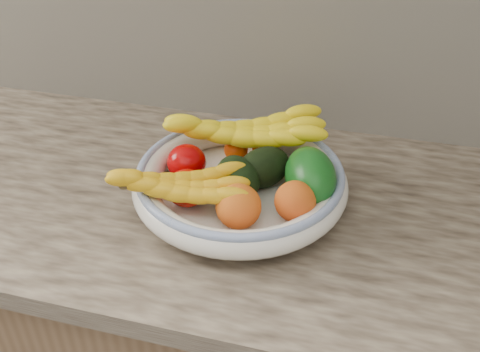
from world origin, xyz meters
name	(u,v)px	position (x,y,z in m)	size (l,w,h in m)	color
kitchen_counter	(243,341)	(0.00, 1.69, 0.46)	(2.44, 0.66, 1.40)	brown
fruit_bowl	(240,181)	(0.00, 1.66, 0.95)	(0.39, 0.39, 0.08)	white
clementine_back_left	(236,150)	(-0.03, 1.75, 0.95)	(0.05, 0.05, 0.04)	#F75005
clementine_back_right	(264,147)	(0.02, 1.78, 0.95)	(0.05, 0.05, 0.05)	#E35F04
tomato_left	(187,162)	(-0.11, 1.68, 0.96)	(0.07, 0.07, 0.07)	#B60204
tomato_near_left	(187,188)	(-0.08, 1.60, 0.96)	(0.07, 0.07, 0.07)	red
avocado_center	(237,179)	(0.00, 1.65, 0.96)	(0.07, 0.11, 0.07)	black
avocado_right	(263,168)	(0.04, 1.69, 0.96)	(0.07, 0.11, 0.07)	black
green_mango	(310,176)	(0.12, 1.67, 0.98)	(0.09, 0.13, 0.09)	#0E4C12
peach_front	(238,206)	(0.02, 1.57, 0.97)	(0.08, 0.08, 0.08)	orange
peach_right	(295,201)	(0.11, 1.60, 0.97)	(0.07, 0.07, 0.07)	orange
banana_bunch_back	(244,135)	(-0.02, 1.75, 0.99)	(0.32, 0.12, 0.09)	yellow
banana_bunch_front	(179,189)	(-0.08, 1.57, 0.98)	(0.25, 0.10, 0.07)	yellow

